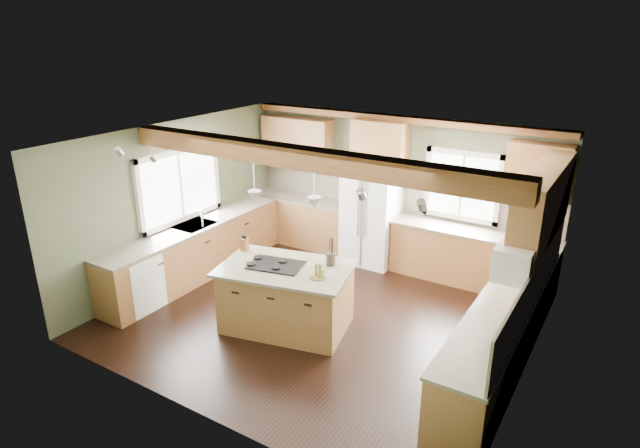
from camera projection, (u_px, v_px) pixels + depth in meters
The scene contains 37 objects.
floor at pixel (323, 316), 7.83m from camera, with size 5.60×5.60×0.00m, color black.
ceiling at pixel (323, 140), 6.92m from camera, with size 5.60×5.60×0.00m, color silver.
wall_back at pixel (397, 189), 9.36m from camera, with size 5.60×5.60×0.00m, color #4A543B.
wall_left at pixel (177, 201), 8.75m from camera, with size 5.00×5.00×0.00m, color #4A543B.
wall_right at pixel (535, 282), 5.99m from camera, with size 5.00×5.00×0.00m, color #4A543B.
ceiling_beam at pixel (302, 158), 6.56m from camera, with size 5.55×0.26×0.26m, color #563118.
soffit_trim at pixel (399, 119), 8.85m from camera, with size 5.55×0.20×0.10m, color #563118.
backsplash_back at pixel (397, 194), 9.38m from camera, with size 5.58×0.03×0.58m, color brown.
backsplash_right at pixel (534, 287), 6.07m from camera, with size 0.03×3.70×0.58m, color brown.
base_cab_back_left at pixel (303, 222), 10.31m from camera, with size 2.02×0.60×0.88m, color brown.
counter_back_left at pixel (303, 199), 10.15m from camera, with size 2.06×0.64×0.04m, color #50483A.
base_cab_back_right at pixel (471, 258), 8.69m from camera, with size 2.62×0.60×0.88m, color brown.
counter_back_right at pixel (474, 232), 8.53m from camera, with size 2.66×0.64×0.04m, color #50483A.
base_cab_left at pixel (197, 252), 8.95m from camera, with size 0.60×3.70×0.88m, color brown.
counter_left at pixel (195, 226), 8.79m from camera, with size 0.64×3.74×0.04m, color #50483A.
base_cab_right at pixel (500, 338), 6.48m from camera, with size 0.60×3.70×0.88m, color brown.
counter_right at pixel (505, 304), 6.32m from camera, with size 0.64×3.74×0.04m, color #50483A.
upper_cab_back_left at pixel (297, 142), 9.98m from camera, with size 1.40×0.35×0.90m, color brown.
upper_cab_over_fridge at pixel (379, 141), 9.07m from camera, with size 0.96×0.35×0.70m, color brown.
upper_cab_right at pixel (543, 203), 6.57m from camera, with size 0.35×2.20×0.90m, color brown.
upper_cab_back_corner at pixel (538, 173), 7.86m from camera, with size 0.90×0.35×0.90m, color brown.
window_left at pixel (179, 185), 8.70m from camera, with size 0.04×1.60×1.05m, color white.
window_back at pixel (463, 185), 8.69m from camera, with size 1.10×0.04×1.00m, color white.
sink at pixel (195, 226), 8.78m from camera, with size 0.50×0.65×0.03m, color #262628.
faucet at pixel (202, 219), 8.65m from camera, with size 0.02×0.02×0.28m, color #B2B2B7.
dishwasher at pixel (136, 282), 7.91m from camera, with size 0.60×0.60×0.84m, color white.
oven at pixel (466, 398), 5.45m from camera, with size 0.60×0.72×0.84m, color white.
microwave at pixel (517, 259), 5.97m from camera, with size 0.40×0.70×0.38m, color white.
pendant_left at pixel (255, 197), 7.04m from camera, with size 0.18×0.18×0.16m, color #B2B2B7.
pendant_right at pixel (314, 203), 6.79m from camera, with size 0.18×0.18×0.16m, color #B2B2B7.
refrigerator at pixel (371, 214), 9.35m from camera, with size 0.90×0.74×1.80m, color white.
island at pixel (286, 298), 7.41m from camera, with size 1.66×1.02×0.88m, color brown.
island_top at pixel (286, 268), 7.25m from camera, with size 1.77×1.13×0.04m, color #50483A.
cooktop at pixel (276, 265), 7.28m from camera, with size 0.72×0.48×0.02m, color black.
knife_block at pixel (245, 245), 7.75m from camera, with size 0.11×0.08×0.18m, color brown.
utensil_crock at pixel (331, 259), 7.28m from camera, with size 0.13×0.13×0.18m, color #3A332E.
bottle_tray at pixel (318, 271), 6.91m from camera, with size 0.22×0.22×0.20m, color brown, non-canonical shape.
Camera 1 is at (3.58, -5.85, 4.00)m, focal length 30.00 mm.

